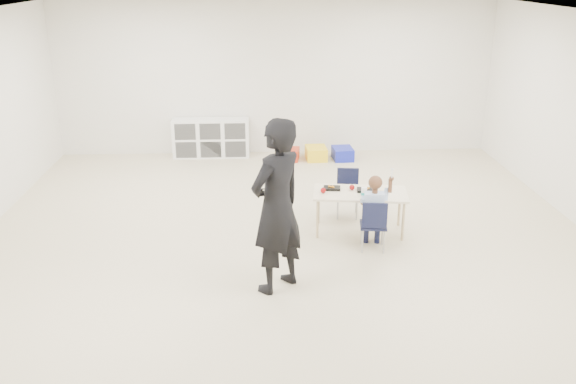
{
  "coord_description": "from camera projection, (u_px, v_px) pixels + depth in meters",
  "views": [
    {
      "loc": [
        -0.35,
        -6.69,
        3.33
      ],
      "look_at": [
        -0.0,
        -0.02,
        0.85
      ],
      "focal_mm": 38.0,
      "sensor_mm": 36.0,
      "label": 1
    }
  ],
  "objects": [
    {
      "name": "cubby_shelf",
      "position": [
        211.0,
        138.0,
        11.27
      ],
      "size": [
        1.4,
        0.4,
        0.7
      ],
      "primitive_type": "cube",
      "color": "white",
      "rests_on": "ground"
    },
    {
      "name": "bin_yellow",
      "position": [
        316.0,
        153.0,
        11.16
      ],
      "size": [
        0.39,
        0.49,
        0.23
      ],
      "primitive_type": "cube",
      "rotation": [
        0.0,
        0.0,
        0.04
      ],
      "color": "yellow",
      "rests_on": "ground"
    },
    {
      "name": "bin_red",
      "position": [
        290.0,
        154.0,
        11.15
      ],
      "size": [
        0.38,
        0.45,
        0.2
      ],
      "primitive_type": "cube",
      "rotation": [
        0.0,
        0.0,
        -0.16
      ],
      "color": "red",
      "rests_on": "ground"
    },
    {
      "name": "lunch_tray_near",
      "position": [
        365.0,
        190.0,
        7.99
      ],
      "size": [
        0.24,
        0.19,
        0.03
      ],
      "primitive_type": "cube",
      "rotation": [
        0.0,
        0.0,
        -0.13
      ],
      "color": "black",
      "rests_on": "table"
    },
    {
      "name": "chair_near",
      "position": [
        373.0,
        224.0,
        7.53
      ],
      "size": [
        0.36,
        0.34,
        0.67
      ],
      "primitive_type": null,
      "rotation": [
        0.0,
        0.0,
        -0.13
      ],
      "color": "black",
      "rests_on": "ground"
    },
    {
      "name": "milk_carton",
      "position": [
        364.0,
        192.0,
        7.84
      ],
      "size": [
        0.08,
        0.08,
        0.1
      ],
      "primitive_type": "cube",
      "rotation": [
        0.0,
        0.0,
        -0.13
      ],
      "color": "white",
      "rests_on": "table"
    },
    {
      "name": "bin_blue",
      "position": [
        343.0,
        154.0,
        11.15
      ],
      "size": [
        0.38,
        0.47,
        0.22
      ],
      "primitive_type": "cube",
      "rotation": [
        0.0,
        0.0,
        0.07
      ],
      "color": "#1620AB",
      "rests_on": "ground"
    },
    {
      "name": "child",
      "position": [
        374.0,
        210.0,
        7.47
      ],
      "size": [
        0.5,
        0.5,
        1.05
      ],
      "primitive_type": null,
      "rotation": [
        0.0,
        0.0,
        -0.13
      ],
      "color": "#BCD6FF",
      "rests_on": "chair_near"
    },
    {
      "name": "apple_far",
      "position": [
        323.0,
        190.0,
        7.92
      ],
      "size": [
        0.07,
        0.07,
        0.07
      ],
      "primitive_type": "sphere",
      "color": "maroon",
      "rests_on": "table"
    },
    {
      "name": "room",
      "position": [
        288.0,
        146.0,
        6.95
      ],
      "size": [
        9.0,
        9.02,
        2.8
      ],
      "color": "beige",
      "rests_on": "ground"
    },
    {
      "name": "lunch_tray_far",
      "position": [
        332.0,
        188.0,
        8.06
      ],
      "size": [
        0.24,
        0.19,
        0.03
      ],
      "primitive_type": "cube",
      "rotation": [
        0.0,
        0.0,
        -0.13
      ],
      "color": "black",
      "rests_on": "table"
    },
    {
      "name": "bread_roll",
      "position": [
        381.0,
        193.0,
        7.82
      ],
      "size": [
        0.09,
        0.09,
        0.07
      ],
      "primitive_type": "ellipsoid",
      "color": "#B58C4A",
      "rests_on": "table"
    },
    {
      "name": "adult",
      "position": [
        277.0,
        207.0,
        6.4
      ],
      "size": [
        0.82,
        0.82,
        1.91
      ],
      "primitive_type": "imported",
      "rotation": [
        0.0,
        0.0,
        3.92
      ],
      "color": "black",
      "rests_on": "ground"
    },
    {
      "name": "table",
      "position": [
        359.0,
        212.0,
        8.05
      ],
      "size": [
        1.28,
        0.76,
        0.56
      ],
      "rotation": [
        0.0,
        0.0,
        -0.13
      ],
      "color": "#F4E4C3",
      "rests_on": "ground"
    },
    {
      "name": "apple_near",
      "position": [
        352.0,
        187.0,
        8.03
      ],
      "size": [
        0.07,
        0.07,
        0.07
      ],
      "primitive_type": "sphere",
      "color": "maroon",
      "rests_on": "table"
    },
    {
      "name": "chair_far",
      "position": [
        348.0,
        194.0,
        8.53
      ],
      "size": [
        0.36,
        0.34,
        0.67
      ],
      "primitive_type": null,
      "rotation": [
        0.0,
        0.0,
        -0.13
      ],
      "color": "black",
      "rests_on": "ground"
    }
  ]
}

